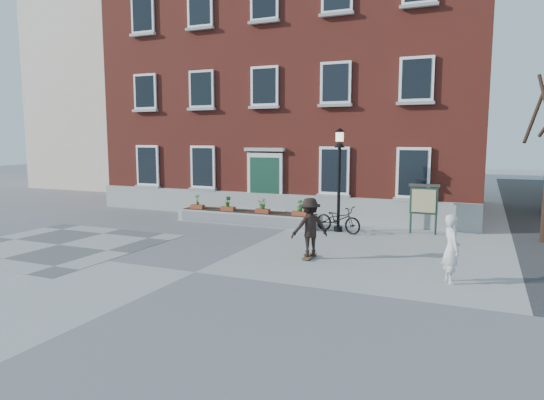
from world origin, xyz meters
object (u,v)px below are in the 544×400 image
at_px(bicycle, 338,219).
at_px(bystander, 451,249).
at_px(lamp_post, 339,165).
at_px(notice_board, 424,200).
at_px(skateboarder, 310,227).

xyz_separation_m(bicycle, bystander, (4.32, -5.11, 0.35)).
height_order(bystander, lamp_post, lamp_post).
xyz_separation_m(notice_board, skateboarder, (-2.65, -5.18, -0.32)).
height_order(bystander, skateboarder, skateboarder).
bearing_deg(bystander, lamp_post, 15.84).
distance_m(bicycle, lamp_post, 2.04).
bearing_deg(skateboarder, bicycle, 94.42).
bearing_deg(skateboarder, bystander, -12.67).
height_order(notice_board, skateboarder, notice_board).
xyz_separation_m(bicycle, lamp_post, (-0.05, 0.19, 2.03)).
bearing_deg(bystander, notice_board, -11.22).
height_order(bystander, notice_board, notice_board).
bearing_deg(bystander, bicycle, 16.52).
distance_m(bystander, notice_board, 6.24).
bearing_deg(notice_board, bystander, -77.57).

